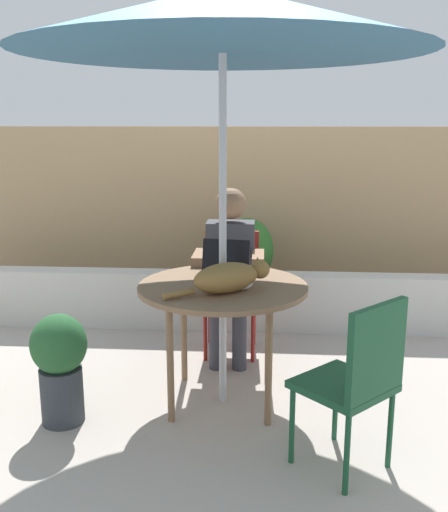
{
  "coord_description": "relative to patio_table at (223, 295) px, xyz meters",
  "views": [
    {
      "loc": [
        0.24,
        -3.29,
        1.69
      ],
      "look_at": [
        0.0,
        0.1,
        0.89
      ],
      "focal_mm": 40.76,
      "sensor_mm": 36.0,
      "label": 1
    }
  ],
  "objects": [
    {
      "name": "laptop",
      "position": [
        -0.01,
        0.21,
        0.13
      ],
      "size": [
        0.33,
        0.29,
        0.21
      ],
      "color": "black",
      "rests_on": "patio_table"
    },
    {
      "name": "planter_wall_low",
      "position": [
        0.0,
        1.28,
        -0.44
      ],
      "size": [
        5.11,
        0.2,
        0.47
      ],
      "primitive_type": "cube",
      "color": "beige",
      "rests_on": "ground"
    },
    {
      "name": "patio_umbrella",
      "position": [
        0.0,
        0.0,
        1.53
      ],
      "size": [
        2.27,
        2.27,
        2.38
      ],
      "color": "#B7B7BC",
      "rests_on": "ground"
    },
    {
      "name": "potted_plant_near_fence",
      "position": [
        0.09,
        1.65,
        -0.2
      ],
      "size": [
        0.46,
        0.46,
        0.87
      ],
      "color": "#9E5138",
      "rests_on": "ground"
    },
    {
      "name": "cat",
      "position": [
        0.05,
        -0.14,
        0.15
      ],
      "size": [
        0.58,
        0.39,
        0.17
      ],
      "color": "olive",
      "rests_on": "patio_table"
    },
    {
      "name": "person_seated",
      "position": [
        0.0,
        0.7,
        0.01
      ],
      "size": [
        0.48,
        0.48,
        1.23
      ],
      "color": "#3F3F47",
      "rests_on": "ground"
    },
    {
      "name": "chair_empty",
      "position": [
        0.69,
        -0.71,
        -0.16
      ],
      "size": [
        0.57,
        0.57,
        0.89
      ],
      "color": "#194C2D",
      "rests_on": "ground"
    },
    {
      "name": "potted_plant_by_chair",
      "position": [
        -0.9,
        -0.32,
        -0.32
      ],
      "size": [
        0.31,
        0.31,
        0.64
      ],
      "color": "#33383D",
      "rests_on": "ground"
    },
    {
      "name": "fence_back",
      "position": [
        0.0,
        2.07,
        0.14
      ],
      "size": [
        5.68,
        0.08,
        1.63
      ],
      "primitive_type": "cube",
      "color": "tan",
      "rests_on": "ground"
    },
    {
      "name": "ground_plane",
      "position": [
        0.0,
        0.0,
        -0.68
      ],
      "size": [
        14.0,
        14.0,
        0.0
      ],
      "primitive_type": "plane",
      "color": "#ADA399"
    },
    {
      "name": "patio_table",
      "position": [
        0.0,
        0.0,
        0.0
      ],
      "size": [
        1.0,
        1.0,
        0.74
      ],
      "color": "brown",
      "rests_on": "ground"
    },
    {
      "name": "chair_occupied",
      "position": [
        0.0,
        0.85,
        -0.16
      ],
      "size": [
        0.4,
        0.4,
        0.89
      ],
      "color": "maroon",
      "rests_on": "ground"
    }
  ]
}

